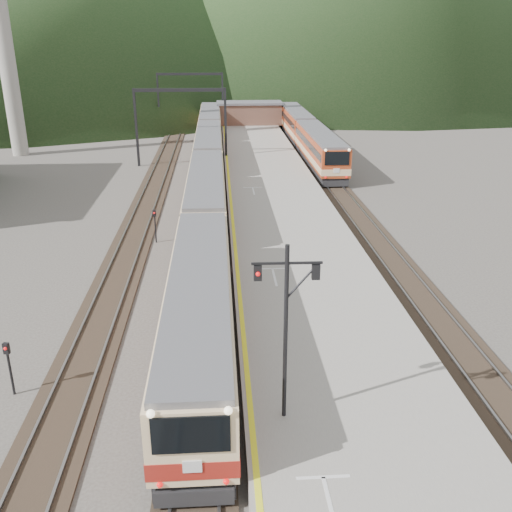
{
  "coord_description": "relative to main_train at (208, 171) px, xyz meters",
  "views": [
    {
      "loc": [
        0.94,
        -5.87,
        13.15
      ],
      "look_at": [
        2.85,
        22.64,
        2.0
      ],
      "focal_mm": 40.0,
      "sensor_mm": 36.0,
      "label": 1
    }
  ],
  "objects": [
    {
      "name": "station_shed",
      "position": [
        5.6,
        33.99,
        0.7
      ],
      "size": [
        9.4,
        4.4,
        3.1
      ],
      "color": "brown",
      "rests_on": "platform"
    },
    {
      "name": "main_train",
      "position": [
        0.0,
        0.0,
        0.0
      ],
      "size": [
        2.69,
        73.81,
        3.28
      ],
      "color": "beige",
      "rests_on": "track_main"
    },
    {
      "name": "gantry_far",
      "position": [
        -2.85,
        35.99,
        3.71
      ],
      "size": [
        9.55,
        0.25,
        8.0
      ],
      "color": "black",
      "rests_on": "ground"
    },
    {
      "name": "short_signal_c",
      "position": [
        -7.24,
        -30.47,
        -0.41
      ],
      "size": [
        0.25,
        0.21,
        2.27
      ],
      "color": "black",
      "rests_on": "ground"
    },
    {
      "name": "signal_mast",
      "position": [
        2.97,
        -33.81,
        2.94
      ],
      "size": [
        2.2,
        0.22,
        6.21
      ],
      "color": "black",
      "rests_on": "platform"
    },
    {
      "name": "short_signal_b",
      "position": [
        -3.37,
        -13.26,
        -0.41
      ],
      "size": [
        0.22,
        0.16,
        2.27
      ],
      "color": "black",
      "rests_on": "ground"
    },
    {
      "name": "track_far",
      "position": [
        -5.0,
        -4.01,
        -1.8
      ],
      "size": [
        2.6,
        200.0,
        0.23
      ],
      "color": "black",
      "rests_on": "ground"
    },
    {
      "name": "track_main",
      "position": [
        0.0,
        -4.01,
        -1.8
      ],
      "size": [
        2.6,
        200.0,
        0.23
      ],
      "color": "black",
      "rests_on": "ground"
    },
    {
      "name": "gantry_near",
      "position": [
        -2.85,
        10.99,
        3.71
      ],
      "size": [
        9.55,
        0.25,
        8.0
      ],
      "color": "black",
      "rests_on": "ground"
    },
    {
      "name": "platform",
      "position": [
        5.6,
        -6.01,
        -1.37
      ],
      "size": [
        8.0,
        100.0,
        1.0
      ],
      "primitive_type": "cube",
      "color": "gray",
      "rests_on": "ground"
    },
    {
      "name": "second_train",
      "position": [
        11.5,
        18.17,
        -0.0
      ],
      "size": [
        2.68,
        36.6,
        3.28
      ],
      "color": "#AB3D1C",
      "rests_on": "track_second"
    },
    {
      "name": "smokestack",
      "position": [
        -22.0,
        17.99,
        13.13
      ],
      "size": [
        1.8,
        1.8,
        30.0
      ],
      "primitive_type": "cylinder",
      "color": "#9E998E",
      "rests_on": "ground"
    },
    {
      "name": "track_second",
      "position": [
        11.5,
        -4.01,
        -1.8
      ],
      "size": [
        2.6,
        200.0,
        0.23
      ],
      "color": "black",
      "rests_on": "ground"
    }
  ]
}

